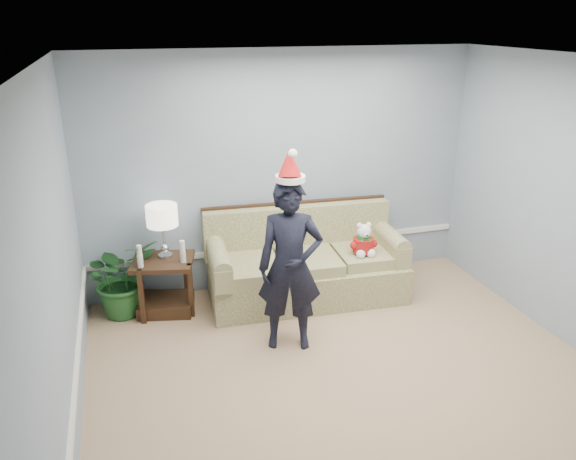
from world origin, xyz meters
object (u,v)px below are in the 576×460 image
(sofa, at_px, (305,266))
(man, at_px, (290,266))
(teddy_bear, at_px, (364,243))
(table_lamp, at_px, (162,218))
(houseplant, at_px, (122,277))
(side_table, at_px, (165,291))

(sofa, height_order, man, man)
(man, distance_m, teddy_bear, 1.28)
(table_lamp, height_order, man, man)
(sofa, distance_m, table_lamp, 1.68)
(man, bearing_deg, houseplant, 160.09)
(man, relative_size, teddy_bear, 4.40)
(houseplant, bearing_deg, sofa, -4.65)
(side_table, height_order, teddy_bear, teddy_bear)
(houseplant, distance_m, teddy_bear, 2.63)
(sofa, relative_size, teddy_bear, 5.88)
(side_table, relative_size, man, 0.44)
(man, bearing_deg, teddy_bear, 49.06)
(side_table, relative_size, table_lamp, 1.25)
(houseplant, bearing_deg, table_lamp, -2.28)
(sofa, distance_m, houseplant, 2.00)
(table_lamp, xyz_separation_m, houseplant, (-0.47, 0.02, -0.63))
(side_table, distance_m, houseplant, 0.48)
(table_lamp, bearing_deg, sofa, -5.37)
(side_table, xyz_separation_m, table_lamp, (0.04, 0.06, 0.81))
(side_table, height_order, man, man)
(table_lamp, height_order, teddy_bear, table_lamp)
(houseplant, xyz_separation_m, teddy_bear, (2.59, -0.41, 0.25))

